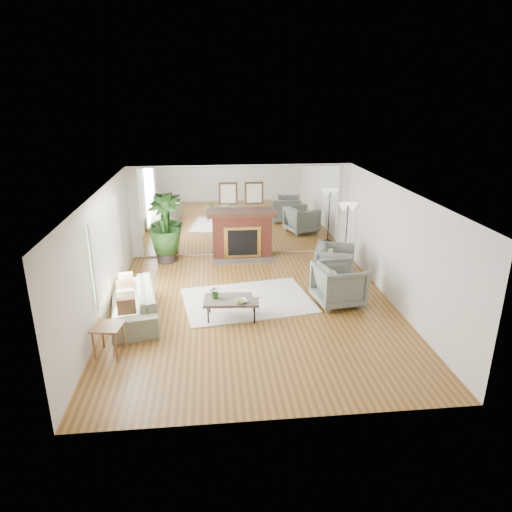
{
  "coord_description": "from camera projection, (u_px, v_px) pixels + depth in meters",
  "views": [
    {
      "loc": [
        -0.84,
        -8.64,
        4.26
      ],
      "look_at": [
        0.11,
        0.6,
        0.96
      ],
      "focal_mm": 32.0,
      "sensor_mm": 36.0,
      "label": 1
    }
  ],
  "objects": [
    {
      "name": "mirror_panel",
      "position": [
        241.0,
        211.0,
        12.44
      ],
      "size": [
        5.4,
        0.04,
        2.4
      ],
      "primitive_type": "cube",
      "color": "silver",
      "rests_on": "wall_back"
    },
    {
      "name": "book",
      "position": [
        252.0,
        295.0,
        9.19
      ],
      "size": [
        0.24,
        0.31,
        0.02
      ],
      "primitive_type": "imported",
      "rotation": [
        0.0,
        0.0,
        0.08
      ],
      "color": "#97623C",
      "rests_on": "coffee_table"
    },
    {
      "name": "wall_right",
      "position": [
        397.0,
        248.0,
        9.48
      ],
      "size": [
        0.02,
        7.0,
        2.5
      ],
      "primitive_type": "cube",
      "color": "silver",
      "rests_on": "ground"
    },
    {
      "name": "ground",
      "position": [
        254.0,
        308.0,
        9.61
      ],
      "size": [
        7.0,
        7.0,
        0.0
      ],
      "primitive_type": "plane",
      "color": "brown",
      "rests_on": "ground"
    },
    {
      "name": "wall_back",
      "position": [
        241.0,
        211.0,
        12.46
      ],
      "size": [
        6.0,
        0.02,
        2.5
      ],
      "primitive_type": "cube",
      "color": "silver",
      "rests_on": "ground"
    },
    {
      "name": "potted_ficus",
      "position": [
        165.0,
        227.0,
        11.99
      ],
      "size": [
        0.9,
        0.9,
        1.8
      ],
      "color": "black",
      "rests_on": "ground"
    },
    {
      "name": "window_panel",
      "position": [
        107.0,
        246.0,
        9.24
      ],
      "size": [
        0.04,
        2.4,
        1.5
      ],
      "primitive_type": "cube",
      "color": "#B2E09E",
      "rests_on": "wall_left"
    },
    {
      "name": "fruit_bowl",
      "position": [
        241.0,
        301.0,
        8.86
      ],
      "size": [
        0.31,
        0.31,
        0.06
      ],
      "primitive_type": "imported",
      "rotation": [
        0.0,
        0.0,
        0.31
      ],
      "color": "#97623C",
      "rests_on": "coffee_table"
    },
    {
      "name": "fireplace",
      "position": [
        242.0,
        234.0,
        12.44
      ],
      "size": [
        1.85,
        0.83,
        2.05
      ],
      "color": "maroon",
      "rests_on": "ground"
    },
    {
      "name": "coffee_table",
      "position": [
        231.0,
        300.0,
        9.04
      ],
      "size": [
        1.13,
        0.71,
        0.43
      ],
      "rotation": [
        0.0,
        0.0,
        -0.07
      ],
      "color": "#5B5248",
      "rests_on": "ground"
    },
    {
      "name": "armchair_back",
      "position": [
        335.0,
        263.0,
        11.02
      ],
      "size": [
        1.17,
        1.15,
        0.84
      ],
      "primitive_type": "imported",
      "rotation": [
        0.0,
        0.0,
        1.23
      ],
      "color": "slate",
      "rests_on": "ground"
    },
    {
      "name": "sofa",
      "position": [
        133.0,
        303.0,
        9.14
      ],
      "size": [
        1.22,
        2.27,
        0.63
      ],
      "primitive_type": "imported",
      "rotation": [
        0.0,
        0.0,
        -1.39
      ],
      "color": "gray",
      "rests_on": "ground"
    },
    {
      "name": "tabletop_plant",
      "position": [
        215.0,
        292.0,
        9.02
      ],
      "size": [
        0.25,
        0.22,
        0.27
      ],
      "primitive_type": "imported",
      "rotation": [
        0.0,
        0.0,
        0.06
      ],
      "color": "#2D5A21",
      "rests_on": "coffee_table"
    },
    {
      "name": "area_rug",
      "position": [
        248.0,
        300.0,
        9.95
      ],
      "size": [
        2.98,
        2.33,
        0.03
      ],
      "primitive_type": "cube",
      "rotation": [
        0.0,
        0.0,
        0.15
      ],
      "color": "silver",
      "rests_on": "ground"
    },
    {
      "name": "wall_left",
      "position": [
        101.0,
        258.0,
        8.9
      ],
      "size": [
        0.02,
        7.0,
        2.5
      ],
      "primitive_type": "cube",
      "color": "silver",
      "rests_on": "ground"
    },
    {
      "name": "side_table",
      "position": [
        108.0,
        330.0,
        7.77
      ],
      "size": [
        0.56,
        0.56,
        0.55
      ],
      "rotation": [
        0.0,
        0.0,
        -0.17
      ],
      "color": "#97623C",
      "rests_on": "ground"
    },
    {
      "name": "armchair_front",
      "position": [
        339.0,
        284.0,
        9.69
      ],
      "size": [
        1.11,
        1.08,
        0.9
      ],
      "primitive_type": "imported",
      "rotation": [
        0.0,
        0.0,
        1.71
      ],
      "color": "slate",
      "rests_on": "ground"
    },
    {
      "name": "floor_lamp",
      "position": [
        348.0,
        212.0,
        11.78
      ],
      "size": [
        0.53,
        0.29,
        1.62
      ],
      "color": "black",
      "rests_on": "ground"
    }
  ]
}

